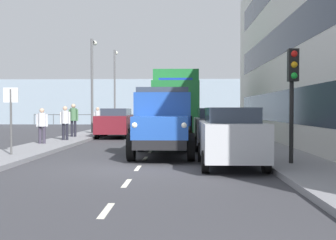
# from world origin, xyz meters

# --- Properties ---
(ground_plane) EXTENTS (80.00, 80.00, 0.00)m
(ground_plane) POSITION_xyz_m (0.00, -11.45, 0.00)
(ground_plane) COLOR #38383D
(sidewalk_left) EXTENTS (2.05, 42.26, 0.15)m
(sidewalk_left) POSITION_xyz_m (-4.63, -11.45, 0.07)
(sidewalk_left) COLOR gray
(sidewalk_left) RESTS_ON ground_plane
(sidewalk_right) EXTENTS (2.05, 42.26, 0.15)m
(sidewalk_right) POSITION_xyz_m (4.63, -11.45, 0.07)
(sidewalk_right) COLOR gray
(sidewalk_right) RESTS_ON ground_plane
(road_centreline_markings) EXTENTS (0.12, 38.95, 0.01)m
(road_centreline_markings) POSITION_xyz_m (0.00, -11.26, 0.00)
(road_centreline_markings) COLOR silver
(road_centreline_markings) RESTS_ON ground_plane
(sea_horizon) EXTENTS (80.00, 0.80, 5.00)m
(sea_horizon) POSITION_xyz_m (0.00, -35.58, 2.50)
(sea_horizon) COLOR #8C9EAD
(sea_horizon) RESTS_ON ground_plane
(seawall_railing) EXTENTS (28.08, 0.08, 1.20)m
(seawall_railing) POSITION_xyz_m (-0.00, -31.98, 0.92)
(seawall_railing) COLOR #4C5156
(seawall_railing) RESTS_ON ground_plane
(truck_vintage_blue) EXTENTS (2.17, 5.64, 2.43)m
(truck_vintage_blue) POSITION_xyz_m (-0.58, -2.95, 1.18)
(truck_vintage_blue) COLOR black
(truck_vintage_blue) RESTS_ON ground_plane
(lorry_cargo_green) EXTENTS (2.58, 8.20, 3.87)m
(lorry_cargo_green) POSITION_xyz_m (-0.92, -13.14, 2.08)
(lorry_cargo_green) COLOR #1E7033
(lorry_cargo_green) RESTS_ON ground_plane
(car_silver_kerbside_near) EXTENTS (1.77, 4.07, 1.72)m
(car_silver_kerbside_near) POSITION_xyz_m (-2.65, -0.30, 0.89)
(car_silver_kerbside_near) COLOR #B7BABF
(car_silver_kerbside_near) RESTS_ON ground_plane
(car_grey_kerbside_1) EXTENTS (1.78, 4.31, 1.72)m
(car_grey_kerbside_1) POSITION_xyz_m (-2.65, -6.07, 0.90)
(car_grey_kerbside_1) COLOR slate
(car_grey_kerbside_1) RESTS_ON ground_plane
(car_maroon_oppositeside_0) EXTENTS (1.90, 4.63, 1.72)m
(car_maroon_oppositeside_0) POSITION_xyz_m (2.65, -13.30, 0.90)
(car_maroon_oppositeside_0) COLOR maroon
(car_maroon_oppositeside_0) RESTS_ON ground_plane
(pedestrian_couple_b) EXTENTS (0.53, 0.34, 1.57)m
(pedestrian_couple_b) POSITION_xyz_m (4.97, -6.78, 1.07)
(pedestrian_couple_b) COLOR #383342
(pedestrian_couple_b) RESTS_ON sidewalk_right
(pedestrian_in_dark_coat) EXTENTS (0.53, 0.34, 1.68)m
(pedestrian_in_dark_coat) POSITION_xyz_m (4.55, -9.05, 1.14)
(pedestrian_in_dark_coat) COLOR black
(pedestrian_in_dark_coat) RESTS_ON sidewalk_right
(pedestrian_near_railing) EXTENTS (0.53, 0.34, 1.83)m
(pedestrian_near_railing) POSITION_xyz_m (4.77, -11.60, 1.23)
(pedestrian_near_railing) COLOR black
(pedestrian_near_railing) RESTS_ON sidewalk_right
(pedestrian_with_bag) EXTENTS (0.53, 0.34, 1.65)m
(pedestrian_with_bag) POSITION_xyz_m (4.03, -14.74, 1.12)
(pedestrian_with_bag) COLOR #383342
(pedestrian_with_bag) RESTS_ON sidewalk_right
(traffic_light_near) EXTENTS (0.28, 0.41, 3.20)m
(traffic_light_near) POSITION_xyz_m (-4.34, 0.05, 2.47)
(traffic_light_near) COLOR black
(traffic_light_near) RESTS_ON sidewalk_left
(lamp_post_promenade) EXTENTS (0.32, 1.14, 6.15)m
(lamp_post_promenade) POSITION_xyz_m (4.63, -16.12, 3.83)
(lamp_post_promenade) COLOR #59595B
(lamp_post_promenade) RESTS_ON sidewalk_right
(lamp_post_far) EXTENTS (0.32, 1.14, 6.83)m
(lamp_post_far) POSITION_xyz_m (4.75, -26.46, 4.19)
(lamp_post_far) COLOR #59595B
(lamp_post_far) RESTS_ON sidewalk_right
(street_sign) EXTENTS (0.50, 0.07, 2.25)m
(street_sign) POSITION_xyz_m (4.48, -2.07, 1.68)
(street_sign) COLOR #4C4C4C
(street_sign) RESTS_ON sidewalk_right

